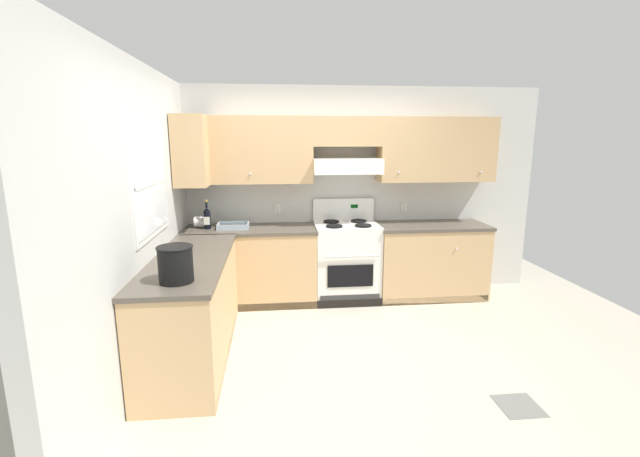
{
  "coord_description": "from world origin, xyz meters",
  "views": [
    {
      "loc": [
        -0.48,
        -3.73,
        1.93
      ],
      "look_at": [
        -0.03,
        0.7,
        1.0
      ],
      "focal_mm": 24.23,
      "sensor_mm": 36.0,
      "label": 1
    }
  ],
  "objects": [
    {
      "name": "counter_left_run",
      "position": [
        -1.24,
        -0.0,
        0.45
      ],
      "size": [
        0.63,
        1.91,
        0.91
      ],
      "color": "tan",
      "rests_on": "ground_plane"
    },
    {
      "name": "wall_back",
      "position": [
        0.41,
        1.53,
        1.48
      ],
      "size": [
        4.68,
        0.57,
        2.55
      ],
      "color": "silver",
      "rests_on": "ground_plane"
    },
    {
      "name": "floor_accent_tile",
      "position": [
        1.26,
        -1.05,
        0.0
      ],
      "size": [
        0.3,
        0.3,
        0.01
      ],
      "primitive_type": "cube",
      "color": "slate",
      "rests_on": "ground_plane"
    },
    {
      "name": "bucket",
      "position": [
        -1.21,
        -0.65,
        1.05
      ],
      "size": [
        0.26,
        0.26,
        0.27
      ],
      "color": "black",
      "rests_on": "counter_left_run"
    },
    {
      "name": "wine_bottle",
      "position": [
        -1.27,
        1.24,
        1.04
      ],
      "size": [
        0.08,
        0.08,
        0.33
      ],
      "color": "black",
      "rests_on": "counter_back_run"
    },
    {
      "name": "counter_back_run",
      "position": [
        0.24,
        1.24,
        0.45
      ],
      "size": [
        3.6,
        0.65,
        0.91
      ],
      "color": "tan",
      "rests_on": "ground_plane"
    },
    {
      "name": "ground_plane",
      "position": [
        0.0,
        0.0,
        0.0
      ],
      "size": [
        7.04,
        7.04,
        0.0
      ],
      "primitive_type": "plane",
      "color": "#B2AA99"
    },
    {
      "name": "stove",
      "position": [
        0.35,
        1.25,
        0.48
      ],
      "size": [
        0.76,
        0.62,
        1.2
      ],
      "color": "white",
      "rests_on": "ground_plane"
    },
    {
      "name": "wall_left",
      "position": [
        -1.59,
        0.23,
        1.34
      ],
      "size": [
        0.47,
        4.0,
        2.55
      ],
      "color": "silver",
      "rests_on": "ground_plane"
    },
    {
      "name": "paper_towel_roll",
      "position": [
        -1.38,
        1.35,
        0.98
      ],
      "size": [
        0.13,
        0.13,
        0.13
      ],
      "color": "white",
      "rests_on": "counter_back_run"
    },
    {
      "name": "bowl",
      "position": [
        -0.98,
        1.26,
        0.93
      ],
      "size": [
        0.36,
        0.27,
        0.06
      ],
      "color": "#9EADB7",
      "rests_on": "counter_back_run"
    }
  ]
}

